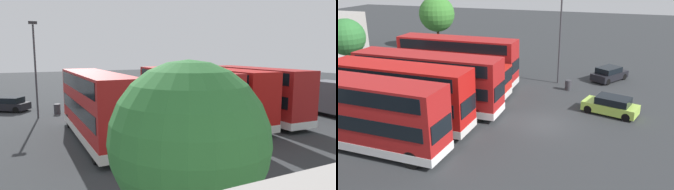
# 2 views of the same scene
# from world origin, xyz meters

# --- Properties ---
(ground_plane) EXTENTS (140.00, 140.00, 0.00)m
(ground_plane) POSITION_xyz_m (0.00, 0.00, 0.00)
(ground_plane) COLOR #2D3033
(bus_double_decker_near_end) EXTENTS (3.02, 10.99, 4.55)m
(bus_double_decker_near_end) POSITION_xyz_m (-7.02, 9.79, 2.45)
(bus_double_decker_near_end) COLOR #A51919
(bus_double_decker_near_end) RESTS_ON ground
(bus_double_decker_second) EXTENTS (2.82, 10.79, 4.55)m
(bus_double_decker_second) POSITION_xyz_m (-3.45, 9.66, 2.45)
(bus_double_decker_second) COLOR #B71411
(bus_double_decker_second) RESTS_ON ground
(bus_double_decker_third) EXTENTS (2.73, 12.08, 4.55)m
(bus_double_decker_third) POSITION_xyz_m (-0.03, 9.33, 2.45)
(bus_double_decker_third) COLOR #A51919
(bus_double_decker_third) RESTS_ON ground
(bus_single_deck_fourth) EXTENTS (2.66, 11.76, 2.95)m
(bus_single_deck_fourth) POSITION_xyz_m (3.78, 9.77, 1.62)
(bus_single_deck_fourth) COLOR red
(bus_single_deck_fourth) RESTS_ON ground
(bus_double_decker_fifth) EXTENTS (2.64, 11.73, 4.55)m
(bus_double_decker_fifth) POSITION_xyz_m (6.95, 10.03, 2.45)
(bus_double_decker_fifth) COLOR #A51919
(bus_double_decker_fifth) RESTS_ON ground
(box_truck_blue) EXTENTS (3.18, 7.70, 3.20)m
(box_truck_blue) POSITION_xyz_m (-14.69, 11.64, 1.71)
(box_truck_blue) COLOR #595960
(box_truck_blue) RESTS_ON ground
(car_hatchback_silver) EXTENTS (4.29, 3.66, 1.43)m
(car_hatchback_silver) POSITION_xyz_m (12.52, -4.07, 0.70)
(car_hatchback_silver) COLOR black
(car_hatchback_silver) RESTS_ON ground
(car_small_green) EXTENTS (2.86, 4.50, 1.43)m
(car_small_green) POSITION_xyz_m (3.54, -4.62, 0.70)
(car_small_green) COLOR #A5D14C
(car_small_green) RESTS_ON ground
(lamp_post_tall) EXTENTS (0.70, 0.30, 8.54)m
(lamp_post_tall) POSITION_xyz_m (10.08, 0.71, 4.96)
(lamp_post_tall) COLOR #38383D
(lamp_post_tall) RESTS_ON ground
(waste_bin_yellow) EXTENTS (0.60, 0.60, 0.95)m
(waste_bin_yellow) POSITION_xyz_m (8.30, -0.57, 0.47)
(waste_bin_yellow) COLOR #333338
(waste_bin_yellow) RESTS_ON ground
(tree_midleft) EXTENTS (4.03, 4.03, 5.69)m
(tree_midleft) POSITION_xyz_m (7.78, 23.67, 3.67)
(tree_midleft) COLOR #4C3823
(tree_midleft) RESTS_ON ground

